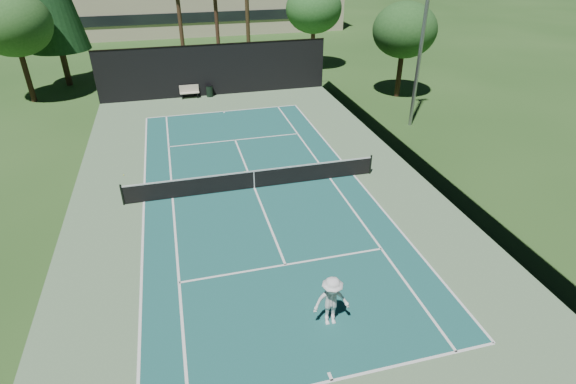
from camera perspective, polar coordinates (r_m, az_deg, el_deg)
The scene contains 16 objects.
ground at distance 23.15m, azimuth -4.28°, elevation 0.48°, with size 160.00×160.00×0.00m, color #284E1D.
apron_slab at distance 23.14m, azimuth -4.28°, elevation 0.49°, with size 18.00×32.00×0.01m, color #61835B.
court_surface at distance 23.14m, azimuth -4.28°, elevation 0.51°, with size 10.97×23.77×0.01m, color #1C5955.
court_lines at distance 23.14m, azimuth -4.29°, elevation 0.52°, with size 11.07×23.87×0.01m.
tennis_net at distance 22.88m, azimuth -4.34°, elevation 1.70°, with size 12.90×0.10×1.10m.
fence at distance 22.29m, azimuth -4.51°, elevation 5.06°, with size 18.04×32.05×4.03m.
player at distance 15.13m, azimuth 5.55°, elevation -13.67°, with size 1.22×0.70×1.89m, color white.
tennis_ball_b at distance 23.45m, azimuth -14.29°, elevation 0.08°, with size 0.08×0.08×0.08m, color #C3E534.
tennis_ball_c at distance 24.78m, azimuth -5.50°, elevation 2.61°, with size 0.06×0.06×0.06m, color #C9E233.
tennis_ball_d at distance 25.88m, azimuth -20.15°, elevation 2.04°, with size 0.06×0.06×0.06m, color yellow.
park_bench at distance 37.26m, azimuth -12.42°, elevation 12.39°, with size 1.50×0.45×1.02m.
trash_bin at distance 37.31m, azimuth -9.94°, elevation 12.55°, with size 0.56×0.56×0.95m.
decid_tree_a at distance 44.38m, azimuth 3.29°, elevation 22.20°, with size 5.12×5.12×7.62m.
decid_tree_b at distance 36.87m, azimuth 14.59°, elevation 19.25°, with size 4.80×4.80×7.14m.
decid_tree_c at distance 39.72m, azimuth -31.62°, elevation 17.73°, with size 5.44×5.44×8.09m.
light_pole at distance 30.53m, azimuth 16.88°, elevation 19.53°, with size 0.90×0.25×12.22m.
Camera 1 is at (-3.43, -19.88, 11.34)m, focal length 28.00 mm.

